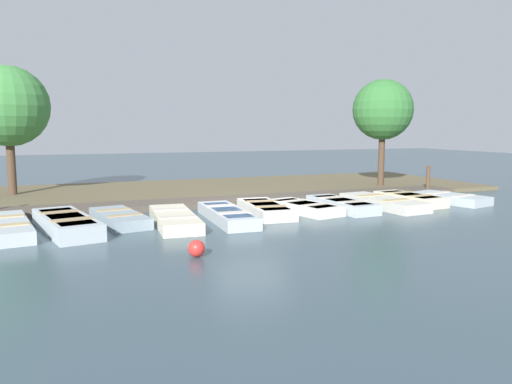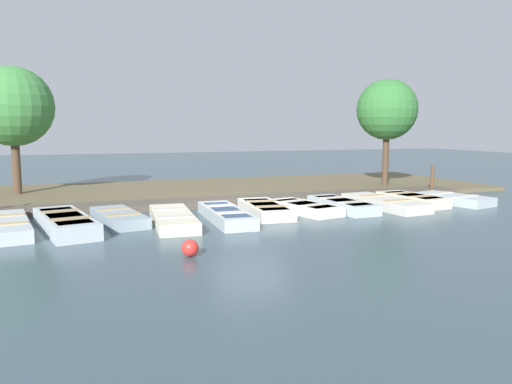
% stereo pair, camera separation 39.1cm
% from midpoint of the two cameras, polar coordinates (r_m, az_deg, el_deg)
% --- Properties ---
extents(ground_plane, '(80.00, 80.00, 0.00)m').
position_cam_midpoint_polar(ground_plane, '(16.63, 0.13, -2.00)').
color(ground_plane, '#384C56').
extents(shore_bank, '(8.00, 24.00, 0.16)m').
position_cam_midpoint_polar(shore_bank, '(21.34, -4.47, 0.25)').
color(shore_bank, brown).
rests_on(shore_bank, ground_plane).
extents(dock_walkway, '(1.51, 18.47, 0.20)m').
position_cam_midpoint_polar(dock_walkway, '(17.94, -1.43, -0.99)').
color(dock_walkway, '#51473D').
rests_on(dock_walkway, ground_plane).
extents(rowboat_0, '(3.67, 1.65, 0.36)m').
position_cam_midpoint_polar(rowboat_0, '(14.38, -26.12, -3.51)').
color(rowboat_0, '#B2BCC1').
rests_on(rowboat_0, ground_plane).
extents(rowboat_1, '(3.68, 1.78, 0.44)m').
position_cam_midpoint_polar(rowboat_1, '(14.01, -20.24, -3.29)').
color(rowboat_1, '#B2BCC1').
rests_on(rowboat_1, ground_plane).
extents(rowboat_2, '(2.97, 1.50, 0.33)m').
position_cam_midpoint_polar(rowboat_2, '(14.74, -14.70, -2.80)').
color(rowboat_2, '#8C9EA8').
rests_on(rowboat_2, ground_plane).
extents(rowboat_3, '(3.55, 1.29, 0.34)m').
position_cam_midpoint_polar(rowboat_3, '(14.23, -8.70, -2.98)').
color(rowboat_3, beige).
rests_on(rowboat_3, ground_plane).
extents(rowboat_4, '(3.57, 1.09, 0.36)m').
position_cam_midpoint_polar(rowboat_4, '(14.61, -2.72, -2.59)').
color(rowboat_4, '#B2BCC1').
rests_on(rowboat_4, ground_plane).
extents(rowboat_5, '(3.07, 1.30, 0.36)m').
position_cam_midpoint_polar(rowboat_5, '(15.64, 1.74, -1.94)').
color(rowboat_5, silver).
rests_on(rowboat_5, ground_plane).
extents(rowboat_6, '(2.88, 1.70, 0.33)m').
position_cam_midpoint_polar(rowboat_6, '(16.10, 6.21, -1.77)').
color(rowboat_6, silver).
rests_on(rowboat_6, ground_plane).
extents(rowboat_7, '(3.02, 1.15, 0.36)m').
position_cam_midpoint_polar(rowboat_7, '(16.72, 10.49, -1.45)').
color(rowboat_7, '#B2BCC1').
rests_on(rowboat_7, ground_plane).
extents(rowboat_8, '(3.50, 1.46, 0.36)m').
position_cam_midpoint_polar(rowboat_8, '(17.53, 15.08, -1.20)').
color(rowboat_8, beige).
rests_on(rowboat_8, ground_plane).
extents(rowboat_9, '(2.72, 1.37, 0.38)m').
position_cam_midpoint_polar(rowboat_9, '(18.51, 17.98, -0.82)').
color(rowboat_9, beige).
rests_on(rowboat_9, ground_plane).
extents(rowboat_10, '(2.84, 1.79, 0.33)m').
position_cam_midpoint_polar(rowboat_10, '(19.37, 22.18, -0.74)').
color(rowboat_10, '#B2BCC1').
rests_on(rowboat_10, ground_plane).
extents(mooring_post_far, '(0.14, 0.14, 1.19)m').
position_cam_midpoint_polar(mooring_post_far, '(21.88, 19.98, 1.38)').
color(mooring_post_far, brown).
rests_on(mooring_post_far, ground_plane).
extents(buoy, '(0.36, 0.36, 0.36)m').
position_cam_midpoint_polar(buoy, '(10.63, -6.49, -6.38)').
color(buoy, red).
rests_on(buoy, ground_plane).
extents(park_tree_far_left, '(3.04, 3.04, 5.04)m').
position_cam_midpoint_polar(park_tree_far_left, '(21.30, -25.57, 8.77)').
color(park_tree_far_left, '#4C3828').
rests_on(park_tree_far_left, ground_plane).
extents(park_tree_left, '(2.64, 2.64, 4.82)m').
position_cam_midpoint_polar(park_tree_left, '(22.80, 15.25, 9.03)').
color(park_tree_left, '#4C3828').
rests_on(park_tree_left, ground_plane).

